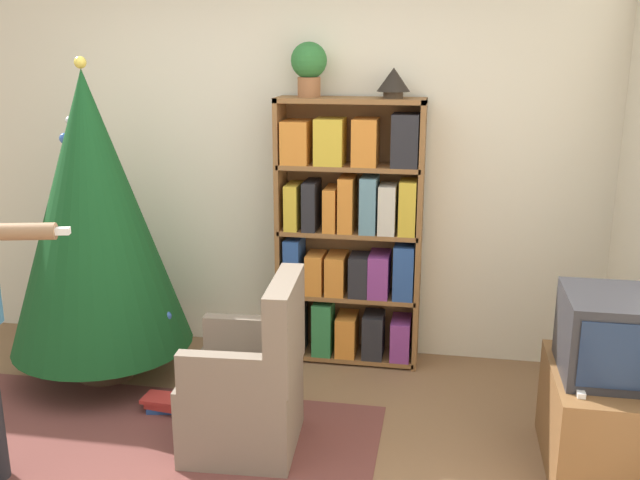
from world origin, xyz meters
TOP-DOWN VIEW (x-y plane):
  - wall_back at (0.00, 1.90)m, footprint 8.00×0.10m
  - area_rug at (-0.40, 0.24)m, footprint 2.47×1.63m
  - bookshelf at (0.52, 1.69)m, footprint 0.92×0.27m
  - tv_stand at (1.89, 0.63)m, footprint 0.46×0.75m
  - television at (1.89, 0.63)m, footprint 0.40×0.50m
  - game_remote at (1.75, 0.41)m, footprint 0.04×0.12m
  - christmas_tree at (-0.96, 1.17)m, footprint 1.10×1.10m
  - armchair at (0.17, 0.53)m, footprint 0.60×0.59m
  - potted_plant at (0.26, 1.69)m, footprint 0.22×0.22m
  - table_lamp at (0.77, 1.69)m, footprint 0.20×0.20m
  - book_pile_near_tree at (-0.42, 0.79)m, footprint 0.23×0.16m

SIDE VIEW (x-z plane):
  - area_rug at x=-0.40m, z-range 0.00..0.01m
  - book_pile_near_tree at x=-0.42m, z-range 0.00..0.09m
  - tv_stand at x=1.89m, z-range 0.00..0.51m
  - armchair at x=0.17m, z-range -0.14..0.78m
  - game_remote at x=1.75m, z-range 0.51..0.53m
  - television at x=1.89m, z-range 0.51..0.91m
  - bookshelf at x=0.52m, z-range -0.02..1.70m
  - christmas_tree at x=-0.96m, z-range 0.07..2.04m
  - wall_back at x=0.00m, z-range 0.00..2.60m
  - table_lamp at x=0.77m, z-range 1.73..1.91m
  - potted_plant at x=0.26m, z-range 1.74..2.07m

